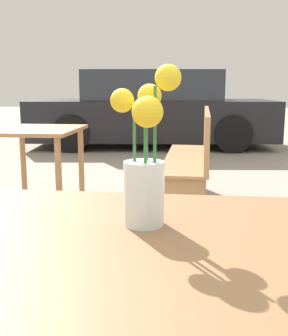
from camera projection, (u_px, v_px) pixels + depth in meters
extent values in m
cube|color=brown|center=(88.00, 243.00, 0.88)|extent=(1.01, 0.79, 0.03)
cylinder|color=brown|center=(265.00, 334.00, 1.20)|extent=(0.05, 0.05, 0.72)
cylinder|color=silver|center=(144.00, 193.00, 0.94)|extent=(0.09, 0.09, 0.14)
cylinder|color=silver|center=(144.00, 206.00, 0.94)|extent=(0.08, 0.08, 0.08)
cylinder|color=#337038|center=(155.00, 155.00, 0.91)|extent=(0.01, 0.01, 0.30)
sphere|color=yellow|center=(168.00, 78.00, 0.88)|extent=(0.06, 0.06, 0.06)
cylinder|color=#337038|center=(146.00, 162.00, 0.94)|extent=(0.01, 0.01, 0.26)
sphere|color=yellow|center=(150.00, 96.00, 0.94)|extent=(0.05, 0.05, 0.05)
cylinder|color=#337038|center=(135.00, 165.00, 0.93)|extent=(0.01, 0.01, 0.25)
sphere|color=yellow|center=(122.00, 101.00, 0.91)|extent=(0.05, 0.05, 0.05)
cylinder|color=#337038|center=(145.00, 173.00, 0.91)|extent=(0.01, 0.01, 0.23)
sphere|color=yellow|center=(147.00, 112.00, 0.86)|extent=(0.07, 0.07, 0.07)
cube|color=#9E7047|center=(187.00, 158.00, 3.60)|extent=(0.47, 1.57, 0.02)
cube|color=#9E7047|center=(206.00, 134.00, 3.53)|extent=(0.15, 1.54, 0.40)
cube|color=#9E7047|center=(182.00, 207.00, 2.95)|extent=(0.33, 0.08, 0.43)
cube|color=#9E7047|center=(189.00, 168.00, 4.33)|extent=(0.33, 0.08, 0.43)
cube|color=#9E7047|center=(37.00, 130.00, 3.52)|extent=(0.71, 0.82, 0.03)
cylinder|color=#9E7047|center=(59.00, 181.00, 3.22)|extent=(0.05, 0.05, 0.67)
cylinder|color=#9E7047|center=(23.00, 163.00, 3.94)|extent=(0.05, 0.05, 0.67)
cylinder|color=#9E7047|center=(81.00, 165.00, 3.88)|extent=(0.05, 0.05, 0.67)
cube|color=black|center=(152.00, 119.00, 7.39)|extent=(4.22, 1.82, 0.66)
cube|color=#2D333D|center=(152.00, 85.00, 7.27)|extent=(2.35, 1.59, 0.50)
cylinder|color=black|center=(71.00, 134.00, 6.69)|extent=(0.61, 0.21, 0.60)
cylinder|color=black|center=(86.00, 125.00, 8.19)|extent=(0.61, 0.21, 0.60)
cylinder|color=black|center=(233.00, 134.00, 6.65)|extent=(0.61, 0.21, 0.60)
cylinder|color=black|center=(218.00, 125.00, 8.15)|extent=(0.61, 0.21, 0.60)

